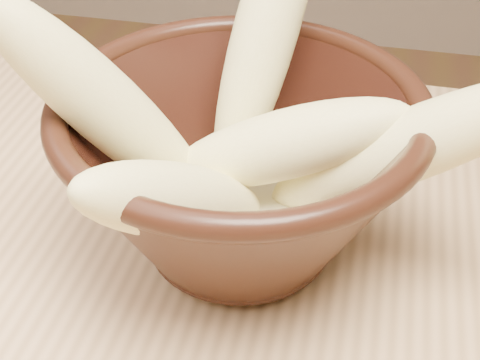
# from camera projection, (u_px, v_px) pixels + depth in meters

# --- Properties ---
(bowl) EXTENTS (0.23, 0.23, 0.13)m
(bowl) POSITION_uv_depth(u_px,v_px,m) (240.00, 167.00, 0.43)
(bowl) COLOR black
(bowl) RESTS_ON table
(milk_puddle) EXTENTS (0.13, 0.13, 0.02)m
(milk_puddle) POSITION_uv_depth(u_px,v_px,m) (240.00, 204.00, 0.45)
(milk_puddle) COLOR #F3EDC3
(milk_puddle) RESTS_ON bowl
(banana_upright) EXTENTS (0.09, 0.15, 0.21)m
(banana_upright) POSITION_uv_depth(u_px,v_px,m) (267.00, 26.00, 0.44)
(banana_upright) COLOR #E6D988
(banana_upright) RESTS_ON bowl
(banana_left) EXTENTS (0.15, 0.10, 0.18)m
(banana_left) POSITION_uv_depth(u_px,v_px,m) (105.00, 107.00, 0.39)
(banana_left) COLOR #E6D988
(banana_left) RESTS_ON bowl
(banana_right) EXTENTS (0.18, 0.05, 0.15)m
(banana_right) POSITION_uv_depth(u_px,v_px,m) (403.00, 148.00, 0.39)
(banana_right) COLOR #E6D988
(banana_right) RESTS_ON bowl
(banana_across) EXTENTS (0.17, 0.06, 0.10)m
(banana_across) POSITION_uv_depth(u_px,v_px,m) (285.00, 145.00, 0.41)
(banana_across) COLOR #E6D988
(banana_across) RESTS_ON bowl
(banana_front) EXTENTS (0.12, 0.15, 0.13)m
(banana_front) POSITION_uv_depth(u_px,v_px,m) (178.00, 201.00, 0.37)
(banana_front) COLOR #E6D988
(banana_front) RESTS_ON bowl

